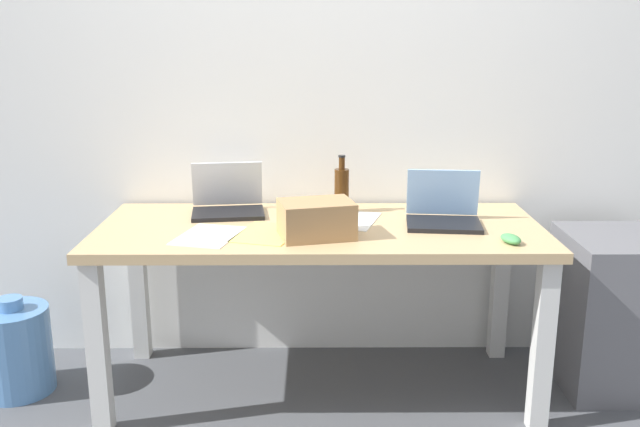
{
  "coord_description": "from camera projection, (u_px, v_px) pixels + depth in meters",
  "views": [
    {
      "loc": [
        -0.02,
        -2.7,
        1.49
      ],
      "look_at": [
        0.0,
        0.0,
        0.78
      ],
      "focal_mm": 39.14,
      "sensor_mm": 36.0,
      "label": 1
    }
  ],
  "objects": [
    {
      "name": "ground_plane",
      "position": [
        320.0,
        388.0,
        2.99
      ],
      "size": [
        8.0,
        8.0,
        0.0
      ],
      "primitive_type": "plane",
      "color": "#515459"
    },
    {
      "name": "back_wall",
      "position": [
        319.0,
        74.0,
        3.08
      ],
      "size": [
        5.2,
        0.08,
        2.6
      ],
      "primitive_type": "cube",
      "color": "white",
      "rests_on": "ground"
    },
    {
      "name": "desk",
      "position": [
        320.0,
        248.0,
        2.83
      ],
      "size": [
        1.78,
        0.75,
        0.73
      ],
      "color": "tan",
      "rests_on": "ground"
    },
    {
      "name": "laptop_left",
      "position": [
        228.0,
        203.0,
        2.98
      ],
      "size": [
        0.33,
        0.27,
        0.21
      ],
      "color": "black",
      "rests_on": "desk"
    },
    {
      "name": "laptop_right",
      "position": [
        443.0,
        213.0,
        2.82
      ],
      "size": [
        0.32,
        0.27,
        0.21
      ],
      "color": "black",
      "rests_on": "desk"
    },
    {
      "name": "beer_bottle",
      "position": [
        342.0,
        189.0,
        2.98
      ],
      "size": [
        0.06,
        0.06,
        0.25
      ],
      "color": "#47280F",
      "rests_on": "desk"
    },
    {
      "name": "computer_mouse",
      "position": [
        511.0,
        239.0,
        2.57
      ],
      "size": [
        0.09,
        0.11,
        0.03
      ],
      "primitive_type": "ellipsoid",
      "rotation": [
        0.0,
        0.0,
        0.32
      ],
      "color": "#4C9E56",
      "rests_on": "desk"
    },
    {
      "name": "cardboard_box",
      "position": [
        316.0,
        219.0,
        2.64
      ],
      "size": [
        0.31,
        0.25,
        0.14
      ],
      "primitive_type": "cube",
      "rotation": [
        0.0,
        0.0,
        0.24
      ],
      "color": "tan",
      "rests_on": "desk"
    },
    {
      "name": "paper_sheet_center",
      "position": [
        315.0,
        230.0,
        2.74
      ],
      "size": [
        0.27,
        0.34,
        0.0
      ],
      "primitive_type": "cube",
      "rotation": [
        0.0,
        0.0,
        0.24
      ],
      "color": "white",
      "rests_on": "desk"
    },
    {
      "name": "paper_sheet_near_back",
      "position": [
        349.0,
        220.0,
        2.88
      ],
      "size": [
        0.29,
        0.34,
        0.0
      ],
      "primitive_type": "cube",
      "rotation": [
        0.0,
        0.0,
        -0.29
      ],
      "color": "white",
      "rests_on": "desk"
    },
    {
      "name": "paper_sheet_front_left",
      "position": [
        209.0,
        236.0,
        2.66
      ],
      "size": [
        0.28,
        0.34,
        0.0
      ],
      "primitive_type": "cube",
      "rotation": [
        0.0,
        0.0,
        -0.25
      ],
      "color": "white",
      "rests_on": "desk"
    },
    {
      "name": "paper_yellow_folder",
      "position": [
        267.0,
        233.0,
        2.69
      ],
      "size": [
        0.28,
        0.34,
        0.0
      ],
      "primitive_type": "cube",
      "rotation": [
        0.0,
        0.0,
        -0.28
      ],
      "color": "#F4E06B",
      "rests_on": "desk"
    },
    {
      "name": "water_cooler_jug",
      "position": [
        15.0,
        349.0,
        2.93
      ],
      "size": [
        0.3,
        0.3,
        0.42
      ],
      "color": "#598CC6",
      "rests_on": "ground"
    },
    {
      "name": "filing_cabinet",
      "position": [
        610.0,
        311.0,
        2.96
      ],
      "size": [
        0.4,
        0.48,
        0.66
      ],
      "primitive_type": "cube",
      "color": "slate",
      "rests_on": "ground"
    }
  ]
}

